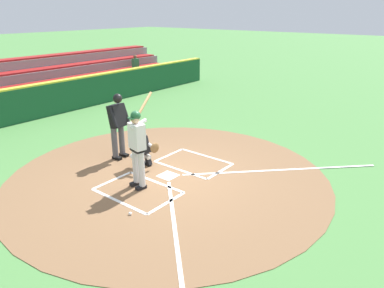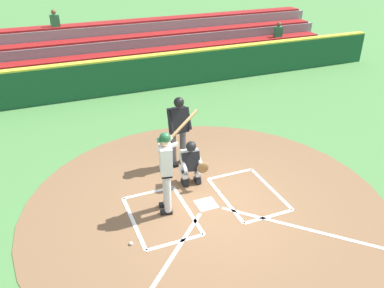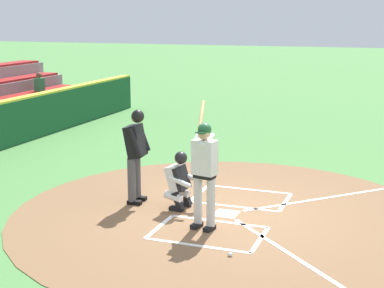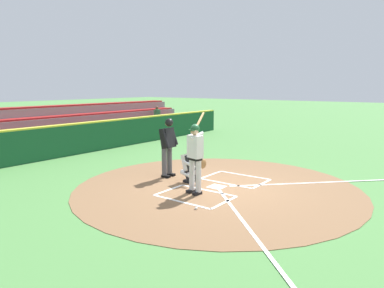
# 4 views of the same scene
# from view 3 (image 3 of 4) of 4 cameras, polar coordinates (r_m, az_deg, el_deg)

# --- Properties ---
(ground_plane) EXTENTS (120.00, 120.00, 0.00)m
(ground_plane) POSITION_cam_3_polar(r_m,az_deg,el_deg) (11.04, 3.34, -6.83)
(ground_plane) COLOR #4C8442
(dirt_circle) EXTENTS (8.00, 8.00, 0.01)m
(dirt_circle) POSITION_cam_3_polar(r_m,az_deg,el_deg) (11.04, 3.34, -6.80)
(dirt_circle) COLOR brown
(dirt_circle) RESTS_ON ground
(home_plate_and_chalk) EXTENTS (7.93, 4.91, 0.01)m
(home_plate_and_chalk) POSITION_cam_3_polar(r_m,az_deg,el_deg) (10.83, 7.83, -7.23)
(home_plate_and_chalk) COLOR white
(home_plate_and_chalk) RESTS_ON dirt_circle
(batter) EXTENTS (1.04, 0.56, 2.13)m
(batter) POSITION_cam_3_polar(r_m,az_deg,el_deg) (9.99, 1.19, -2.29)
(batter) COLOR silver
(batter) RESTS_ON ground
(catcher) EXTENTS (0.59, 0.65, 1.13)m
(catcher) POSITION_cam_3_polar(r_m,az_deg,el_deg) (11.16, -1.12, -3.42)
(catcher) COLOR black
(catcher) RESTS_ON ground
(plate_umpire) EXTENTS (0.60, 0.45, 1.86)m
(plate_umpire) POSITION_cam_3_polar(r_m,az_deg,el_deg) (11.44, -5.48, -0.56)
(plate_umpire) COLOR #4C4C51
(plate_umpire) RESTS_ON ground
(baseball) EXTENTS (0.07, 0.07, 0.07)m
(baseball) POSITION_cam_3_polar(r_m,az_deg,el_deg) (9.19, 3.72, -10.66)
(baseball) COLOR white
(baseball) RESTS_ON ground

